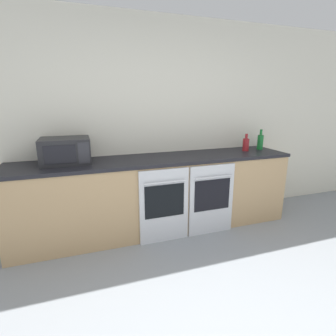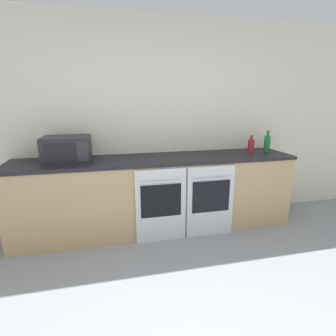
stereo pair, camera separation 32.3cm
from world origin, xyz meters
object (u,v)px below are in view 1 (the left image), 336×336
Objects in this scene: bottle_red at (246,144)px; bottle_green at (260,142)px; microwave at (66,151)px; oven_right at (211,199)px; oven_left at (164,206)px.

bottle_red is 0.25m from bottle_green.
oven_right is at bearing -14.15° from microwave.
microwave is 2.55m from bottle_green.
oven_left is at bearing -163.75° from bottle_red.
oven_left is 1.00× the size of oven_right.
microwave is at bearing 158.08° from oven_left.
oven_right is 3.09× the size of bottle_green.
oven_right is 1.68× the size of microwave.
oven_left is at bearing 180.00° from oven_right.
oven_right is (0.60, 0.00, 0.00)m from oven_left.
microwave reaches higher than oven_right.
bottle_green reaches higher than oven_left.
bottle_green is at bearing 22.90° from oven_right.
microwave reaches higher than oven_left.
oven_right is at bearing 0.00° from oven_left.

